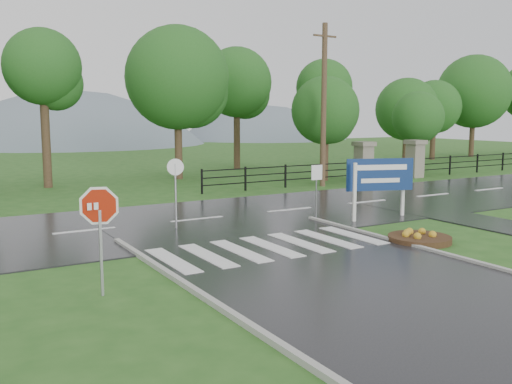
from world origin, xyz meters
TOP-DOWN VIEW (x-y plane):
  - ground at (0.00, 0.00)m, footprint 120.00×120.00m
  - main_road at (0.00, 10.00)m, footprint 90.00×8.00m
  - walkway at (8.50, 4.00)m, footprint 2.20×11.00m
  - crosswalk at (0.00, 5.00)m, footprint 6.50×2.80m
  - pillar_west at (13.00, 16.00)m, footprint 1.00×1.00m
  - pillar_east at (17.00, 16.00)m, footprint 1.00×1.00m
  - fence_west at (7.75, 16.00)m, footprint 9.58×0.08m
  - hills at (3.49, 65.00)m, footprint 102.00×48.00m
  - treeline at (1.00, 24.00)m, footprint 83.20×5.20m
  - stop_sign at (-5.29, 3.22)m, footprint 1.04×0.39m
  - estate_billboard at (5.77, 6.84)m, footprint 2.45×0.88m
  - flower_bed at (4.28, 3.45)m, footprint 1.86×1.86m
  - reg_sign_small at (3.80, 7.98)m, footprint 0.44×0.07m
  - reg_sign_round at (-1.29, 8.83)m, footprint 0.52×0.20m
  - utility_pole_east at (9.77, 15.50)m, footprint 1.49×0.28m
  - entrance_tree_left at (11.39, 17.50)m, footprint 3.83×3.83m
  - entrance_tree_right at (18.69, 17.50)m, footprint 3.23×3.23m

SIDE VIEW (x-z plane):
  - hills at x=3.49m, z-range -39.54..8.46m
  - ground at x=0.00m, z-range 0.00..0.00m
  - main_road at x=0.00m, z-range -0.02..0.02m
  - walkway at x=8.50m, z-range -0.02..0.02m
  - treeline at x=1.00m, z-range -5.00..5.00m
  - crosswalk at x=0.00m, z-range 0.05..0.07m
  - flower_bed at x=4.28m, z-range -0.05..0.32m
  - fence_west at x=7.75m, z-range 0.12..1.32m
  - pillar_west at x=13.00m, z-range 0.06..2.30m
  - pillar_east at x=17.00m, z-range 0.06..2.30m
  - reg_sign_small at x=3.80m, z-range 0.43..2.41m
  - reg_sign_round at x=-1.29m, z-range 0.30..2.66m
  - estate_billboard at x=5.77m, z-range 0.42..2.63m
  - stop_sign at x=-5.29m, z-range 0.50..2.97m
  - entrance_tree_right at x=18.69m, z-range 0.93..6.11m
  - entrance_tree_left at x=11.39m, z-range 1.00..6.89m
  - utility_pole_east at x=9.77m, z-range 0.07..8.44m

